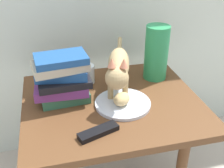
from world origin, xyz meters
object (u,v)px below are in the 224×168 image
object	(u,v)px
green_vase	(156,53)
candle_jar	(87,75)
plate	(123,103)
bread_roll	(122,99)
side_table	(112,115)
tv_remote	(98,132)
book_stack	(62,79)
cat	(118,67)

from	to	relation	value
green_vase	candle_jar	world-z (taller)	green_vase
plate	candle_jar	size ratio (longest dim) A/B	2.70
bread_roll	green_vase	size ratio (longest dim) A/B	0.31
side_table	candle_jar	bearing A→B (deg)	112.16
side_table	green_vase	world-z (taller)	green_vase
side_table	plate	bearing A→B (deg)	-51.33
green_vase	candle_jar	bearing A→B (deg)	174.87
bread_roll	side_table	bearing A→B (deg)	114.27
candle_jar	tv_remote	distance (m)	0.39
side_table	plate	world-z (taller)	plate
plate	candle_jar	distance (m)	0.25
book_stack	tv_remote	distance (m)	0.28
cat	book_stack	bearing A→B (deg)	178.13
candle_jar	cat	bearing A→B (deg)	-51.80
green_vase	book_stack	bearing A→B (deg)	-166.62
side_table	book_stack	world-z (taller)	book_stack
book_stack	candle_jar	world-z (taller)	book_stack
bread_roll	candle_jar	distance (m)	0.26
cat	green_vase	size ratio (longest dim) A/B	1.80
bread_roll	cat	distance (m)	0.14
cat	candle_jar	xyz separation A→B (m)	(-0.11, 0.14, -0.09)
side_table	book_stack	xyz separation A→B (m)	(-0.20, 0.05, 0.18)
tv_remote	cat	bearing A→B (deg)	41.69
side_table	cat	world-z (taller)	cat
bread_roll	green_vase	distance (m)	0.32
cat	candle_jar	world-z (taller)	cat
green_vase	tv_remote	size ratio (longest dim) A/B	1.72
candle_jar	side_table	bearing A→B (deg)	-67.84
tv_remote	candle_jar	bearing A→B (deg)	67.64
side_table	bread_roll	distance (m)	0.13
side_table	bread_roll	xyz separation A→B (m)	(0.03, -0.06, 0.11)
side_table	green_vase	size ratio (longest dim) A/B	2.87
plate	bread_roll	world-z (taller)	bread_roll
book_stack	candle_jar	bearing A→B (deg)	48.36
green_vase	tv_remote	bearing A→B (deg)	-134.58
green_vase	plate	bearing A→B (deg)	-137.55
cat	tv_remote	distance (m)	0.30
side_table	candle_jar	distance (m)	0.23
bread_roll	candle_jar	size ratio (longest dim) A/B	0.94
plate	cat	world-z (taller)	cat
bread_roll	cat	size ratio (longest dim) A/B	0.17
plate	bread_roll	bearing A→B (deg)	-122.35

